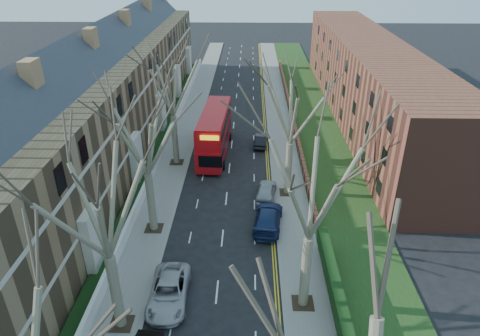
{
  "coord_description": "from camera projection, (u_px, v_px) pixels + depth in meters",
  "views": [
    {
      "loc": [
        2.1,
        -12.68,
        20.99
      ],
      "look_at": [
        1.28,
        20.63,
        3.4
      ],
      "focal_mm": 32.0,
      "sensor_mm": 36.0,
      "label": 1
    }
  ],
  "objects": [
    {
      "name": "car_right_mid",
      "position": [
        266.0,
        191.0,
        39.49
      ],
      "size": [
        2.25,
        4.38,
        1.43
      ],
      "primitive_type": "imported",
      "rotation": [
        0.0,
        0.0,
        3.0
      ],
      "color": "#9D9FA5",
      "rests_on": "ground"
    },
    {
      "name": "tree_left_mid",
      "position": [
        98.0,
        193.0,
        22.02
      ],
      "size": [
        10.5,
        10.5,
        14.71
      ],
      "color": "#706950",
      "rests_on": "ground"
    },
    {
      "name": "terrace_left",
      "position": [
        105.0,
        104.0,
        46.17
      ],
      "size": [
        9.7,
        78.0,
        13.6
      ],
      "color": "brown",
      "rests_on": "ground"
    },
    {
      "name": "flats_right",
      "position": [
        367.0,
        80.0,
        56.36
      ],
      "size": [
        13.97,
        54.0,
        10.0
      ],
      "color": "brown",
      "rests_on": "ground"
    },
    {
      "name": "double_decker_bus",
      "position": [
        215.0,
        134.0,
        47.07
      ],
      "size": [
        3.33,
        11.69,
        4.82
      ],
      "rotation": [
        0.0,
        0.0,
        3.09
      ],
      "color": "#B00C11",
      "rests_on": "ground"
    },
    {
      "name": "tree_right_far",
      "position": [
        293.0,
        100.0,
        36.06
      ],
      "size": [
        10.15,
        10.15,
        14.22
      ],
      "color": "#706950",
      "rests_on": "ground"
    },
    {
      "name": "tree_left_dist",
      "position": [
        170.0,
        76.0,
        41.47
      ],
      "size": [
        10.5,
        10.5,
        14.71
      ],
      "color": "#706950",
      "rests_on": "ground"
    },
    {
      "name": "tree_left_far",
      "position": [
        142.0,
        126.0,
        31.0
      ],
      "size": [
        10.15,
        10.15,
        14.22
      ],
      "color": "#706950",
      "rests_on": "ground"
    },
    {
      "name": "car_right_near",
      "position": [
        268.0,
        218.0,
        35.42
      ],
      "size": [
        2.88,
        5.66,
        1.57
      ],
      "primitive_type": "imported",
      "rotation": [
        0.0,
        0.0,
        3.01
      ],
      "color": "navy",
      "rests_on": "ground"
    },
    {
      "name": "pavement_left",
      "position": [
        188.0,
        124.0,
        55.63
      ],
      "size": [
        3.0,
        102.0,
        0.12
      ],
      "primitive_type": "cube",
      "color": "slate",
      "rests_on": "ground"
    },
    {
      "name": "grass_verge_right",
      "position": [
        315.0,
        125.0,
        55.23
      ],
      "size": [
        6.0,
        102.0,
        0.06
      ],
      "color": "#1B3714",
      "rests_on": "ground"
    },
    {
      "name": "pavement_right",
      "position": [
        280.0,
        125.0,
        55.37
      ],
      "size": [
        3.0,
        102.0,
        0.12
      ],
      "primitive_type": "cube",
      "color": "slate",
      "rests_on": "ground"
    },
    {
      "name": "car_left_far",
      "position": [
        169.0,
        292.0,
        28.0
      ],
      "size": [
        2.59,
        5.42,
        1.49
      ],
      "primitive_type": "imported",
      "rotation": [
        0.0,
        0.0,
        0.02
      ],
      "color": "#A7A6AC",
      "rests_on": "ground"
    },
    {
      "name": "front_wall_left",
      "position": [
        163.0,
        146.0,
        48.33
      ],
      "size": [
        0.3,
        78.0,
        1.0
      ],
      "color": "white",
      "rests_on": "ground"
    },
    {
      "name": "tree_right_mid",
      "position": [
        314.0,
        177.0,
        23.54
      ],
      "size": [
        10.5,
        10.5,
        14.71
      ],
      "color": "#706950",
      "rests_on": "ground"
    },
    {
      "name": "car_right_far",
      "position": [
        261.0,
        140.0,
        49.67
      ],
      "size": [
        1.69,
        4.05,
        1.3
      ],
      "primitive_type": "imported",
      "rotation": [
        0.0,
        0.0,
        3.06
      ],
      "color": "black",
      "rests_on": "ground"
    }
  ]
}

